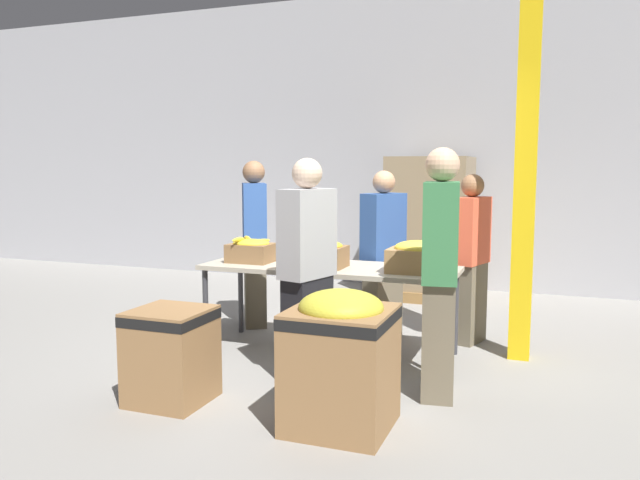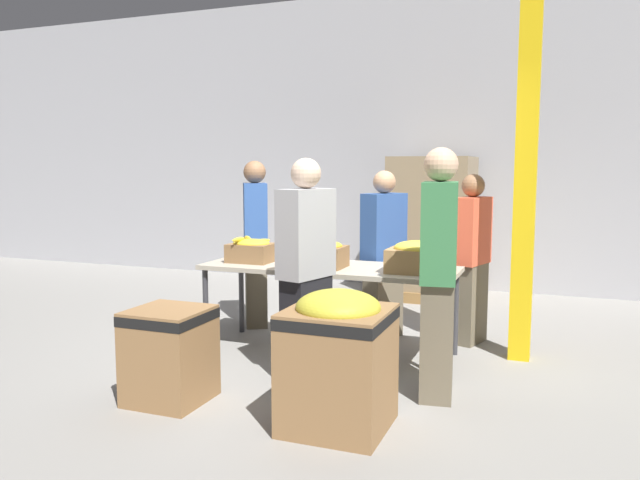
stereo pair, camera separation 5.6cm
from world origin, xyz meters
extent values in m
plane|color=gray|center=(0.00, 0.00, 0.00)|extent=(30.00, 30.00, 0.00)
cube|color=#A8A8AD|center=(0.00, 3.42, 2.00)|extent=(16.00, 0.08, 4.00)
cube|color=#B2A893|center=(0.00, 0.00, 0.76)|extent=(2.23, 0.79, 0.04)
cylinder|color=#38383D|center=(-1.05, -0.33, 0.37)|extent=(0.05, 0.05, 0.74)
cylinder|color=#38383D|center=(1.05, -0.33, 0.37)|extent=(0.05, 0.05, 0.74)
cylinder|color=#38383D|center=(-1.05, 0.33, 0.37)|extent=(0.05, 0.05, 0.74)
cylinder|color=#38383D|center=(1.05, 0.33, 0.37)|extent=(0.05, 0.05, 0.74)
cube|color=olive|center=(-0.74, -0.04, 0.86)|extent=(0.39, 0.31, 0.17)
ellipsoid|color=yellow|center=(-0.74, -0.04, 0.95)|extent=(0.34, 0.28, 0.08)
ellipsoid|color=yellow|center=(-0.67, 0.02, 0.97)|extent=(0.13, 0.22, 0.05)
ellipsoid|color=yellow|center=(-0.81, 0.02, 0.99)|extent=(0.16, 0.17, 0.06)
ellipsoid|color=yellow|center=(-0.67, -0.01, 0.97)|extent=(0.12, 0.16, 0.04)
ellipsoid|color=yellow|center=(-0.82, -0.14, 0.99)|extent=(0.06, 0.20, 0.05)
cube|color=olive|center=(-0.04, -0.09, 0.87)|extent=(0.41, 0.32, 0.18)
ellipsoid|color=gold|center=(-0.04, -0.09, 0.97)|extent=(0.38, 0.28, 0.09)
ellipsoid|color=gold|center=(-0.02, -0.07, 1.01)|extent=(0.18, 0.18, 0.04)
ellipsoid|color=gold|center=(-0.13, 0.00, 1.00)|extent=(0.14, 0.17, 0.05)
cube|color=#A37A4C|center=(0.80, -0.08, 0.88)|extent=(0.49, 0.33, 0.19)
ellipsoid|color=yellow|center=(0.80, -0.08, 0.98)|extent=(0.40, 0.30, 0.12)
ellipsoid|color=yellow|center=(0.94, -0.04, 1.02)|extent=(0.05, 0.15, 0.05)
ellipsoid|color=yellow|center=(0.82, -0.07, 1.02)|extent=(0.22, 0.06, 0.05)
ellipsoid|color=yellow|center=(0.94, -0.02, 1.01)|extent=(0.11, 0.21, 0.04)
cube|color=#6B604C|center=(-1.05, 0.64, 0.40)|extent=(0.38, 0.44, 0.81)
cube|color=#2D5199|center=(-1.05, 0.64, 1.14)|extent=(0.42, 0.51, 0.67)
sphere|color=#896042|center=(-1.05, 0.64, 1.59)|extent=(0.23, 0.23, 0.23)
cube|color=#6B604C|center=(1.09, -0.73, 0.42)|extent=(0.28, 0.43, 0.84)
cube|color=#387A47|center=(1.09, -0.73, 1.19)|extent=(0.30, 0.50, 0.70)
sphere|color=#DBAD89|center=(1.09, -0.73, 1.66)|extent=(0.24, 0.24, 0.24)
cube|color=#6B604C|center=(1.12, 0.77, 0.37)|extent=(0.29, 0.40, 0.75)
cube|color=#EA5B3D|center=(1.12, 0.77, 1.06)|extent=(0.33, 0.47, 0.62)
sphere|color=#896042|center=(1.12, 0.77, 1.47)|extent=(0.21, 0.21, 0.21)
cube|color=black|center=(0.09, -0.76, 0.40)|extent=(0.31, 0.43, 0.81)
cube|color=#B2B2B7|center=(0.09, -0.76, 1.14)|extent=(0.35, 0.50, 0.67)
sphere|color=beige|center=(0.09, -0.76, 1.59)|extent=(0.23, 0.23, 0.23)
cube|color=#6B604C|center=(0.31, 0.66, 0.38)|extent=(0.35, 0.42, 0.76)
cube|color=#2D5199|center=(0.31, 0.66, 1.08)|extent=(0.39, 0.48, 0.63)
sphere|color=tan|center=(0.31, 0.66, 1.50)|extent=(0.22, 0.22, 0.22)
cube|color=olive|center=(-0.64, -1.49, 0.33)|extent=(0.51, 0.51, 0.66)
cube|color=black|center=(-0.64, -1.49, 0.60)|extent=(0.52, 0.52, 0.07)
cube|color=olive|center=(0.61, -1.49, 0.38)|extent=(0.63, 0.63, 0.76)
cube|color=black|center=(0.61, -1.49, 0.71)|extent=(0.63, 0.63, 0.07)
ellipsoid|color=gold|center=(0.61, -1.49, 0.77)|extent=(0.53, 0.53, 0.22)
cube|color=yellow|center=(1.59, 0.43, 2.00)|extent=(0.18, 0.18, 4.00)
cube|color=olive|center=(0.37, 2.75, 0.07)|extent=(1.07, 1.07, 0.13)
cube|color=#897556|center=(0.37, 2.75, 0.95)|extent=(0.98, 0.98, 1.64)
camera|label=1|loc=(1.82, -5.08, 1.63)|focal=35.00mm
camera|label=2|loc=(1.87, -5.06, 1.63)|focal=35.00mm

